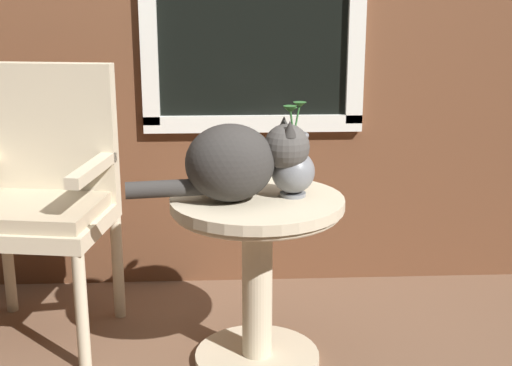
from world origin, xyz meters
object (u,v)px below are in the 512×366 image
at_px(wicker_side_table, 256,250).
at_px(wicker_chair, 41,189).
at_px(cat, 236,161).
at_px(pewter_vase_with_ivy, 292,166).

xyz_separation_m(wicker_side_table, wicker_chair, (-0.78, 0.29, 0.14)).
bearing_deg(cat, wicker_side_table, 19.08).
distance_m(cat, pewter_vase_with_ivy, 0.19).
relative_size(wicker_side_table, wicker_chair, 0.60).
distance_m(wicker_side_table, pewter_vase_with_ivy, 0.31).
bearing_deg(pewter_vase_with_ivy, cat, -169.17).
relative_size(wicker_side_table, cat, 1.01).
xyz_separation_m(wicker_side_table, cat, (-0.07, -0.02, 0.32)).
height_order(wicker_side_table, wicker_chair, wicker_chair).
bearing_deg(pewter_vase_with_ivy, wicker_side_table, -174.00).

